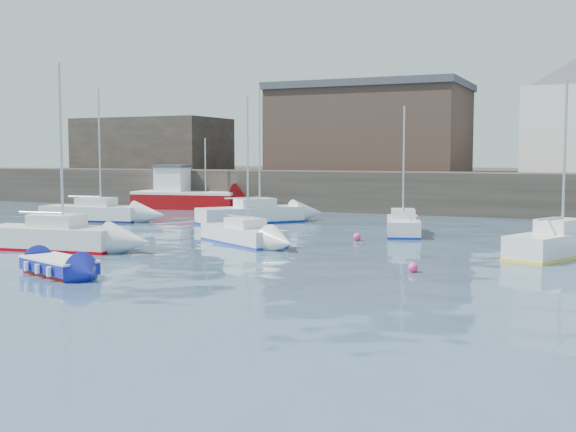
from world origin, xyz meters
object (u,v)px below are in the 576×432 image
at_px(sailboat_b, 243,234).
at_px(buoy_mid, 413,272).
at_px(blue_dinghy, 59,266).
at_px(fishing_boat, 184,195).
at_px(sailboat_f, 403,225).
at_px(buoy_far, 357,240).
at_px(sailboat_a, 52,237).
at_px(sailboat_h, 251,214).
at_px(buoy_near, 63,269).
at_px(sailboat_c, 556,243).
at_px(sailboat_e, 92,212).

xyz_separation_m(sailboat_b, buoy_mid, (9.61, -5.03, -0.45)).
relative_size(blue_dinghy, fishing_boat, 0.41).
distance_m(sailboat_f, buoy_far, 3.99).
distance_m(fishing_boat, buoy_mid, 34.04).
distance_m(sailboat_a, buoy_far, 14.52).
height_order(sailboat_h, buoy_near, sailboat_h).
xyz_separation_m(sailboat_c, sailboat_h, (-18.54, 8.29, -0.01)).
bearing_deg(buoy_far, sailboat_h, 145.88).
height_order(sailboat_e, sailboat_h, sailboat_h).
xyz_separation_m(sailboat_e, buoy_far, (19.04, -3.18, -0.55)).
height_order(buoy_near, buoy_far, buoy_near).
xyz_separation_m(blue_dinghy, buoy_far, (6.23, 14.35, -0.35)).
height_order(fishing_boat, sailboat_c, sailboat_c).
xyz_separation_m(sailboat_e, buoy_near, (11.95, -16.38, -0.55)).
bearing_deg(fishing_boat, blue_dinghy, -65.55).
relative_size(blue_dinghy, buoy_mid, 9.77).
bearing_deg(sailboat_a, sailboat_f, 45.05).
distance_m(sailboat_a, sailboat_f, 17.98).
height_order(sailboat_a, sailboat_f, sailboat_a).
relative_size(sailboat_b, sailboat_c, 0.93).
bearing_deg(sailboat_h, blue_dinghy, -82.06).
relative_size(sailboat_a, sailboat_b, 1.19).
distance_m(sailboat_a, sailboat_h, 15.33).
xyz_separation_m(sailboat_a, sailboat_e, (-7.67, 12.18, -0.03)).
bearing_deg(sailboat_f, buoy_mid, -73.34).
height_order(blue_dinghy, sailboat_f, sailboat_f).
relative_size(blue_dinghy, sailboat_b, 0.52).
distance_m(blue_dinghy, sailboat_f, 19.59).
xyz_separation_m(sailboat_c, buoy_mid, (-4.45, -6.39, -0.57)).
bearing_deg(sailboat_c, fishing_boat, 149.44).
distance_m(blue_dinghy, buoy_mid, 12.66).
distance_m(fishing_boat, sailboat_e, 11.85).
relative_size(sailboat_a, buoy_mid, 22.36).
bearing_deg(buoy_far, buoy_near, -118.24).
bearing_deg(sailboat_a, sailboat_b, 39.18).
bearing_deg(sailboat_h, buoy_far, -34.12).
distance_m(sailboat_a, buoy_near, 6.02).
relative_size(sailboat_f, sailboat_h, 0.80).
relative_size(fishing_boat, sailboat_c, 1.18).
bearing_deg(sailboat_e, sailboat_f, 1.53).
bearing_deg(sailboat_h, buoy_mid, -46.18).
relative_size(sailboat_c, buoy_near, 18.06).
xyz_separation_m(fishing_boat, buoy_far, (19.58, -15.01, -1.08)).
distance_m(sailboat_c, buoy_near, 19.90).
distance_m(sailboat_h, buoy_mid, 20.35).
xyz_separation_m(sailboat_f, buoy_near, (-8.42, -16.92, -0.48)).
height_order(sailboat_a, sailboat_b, sailboat_a).
bearing_deg(sailboat_e, sailboat_h, 16.66).
distance_m(sailboat_f, buoy_mid, 12.79).
height_order(sailboat_h, buoy_mid, sailboat_h).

